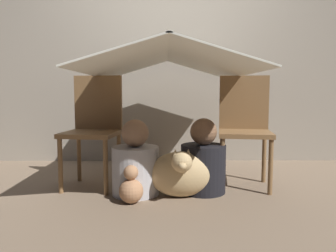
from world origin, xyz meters
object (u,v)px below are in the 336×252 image
object	(u,v)px
chair_left	(94,125)
chair_right	(244,125)
person_second	(203,162)
person_front	(135,165)
dog	(181,173)

from	to	relation	value
chair_left	chair_right	bearing A→B (deg)	7.98
chair_left	person_second	xyz separation A→B (m)	(0.89, -0.21, -0.27)
person_front	person_second	bearing A→B (deg)	5.77
person_second	chair_left	bearing A→B (deg)	166.93
person_second	dog	world-z (taller)	person_second
person_second	dog	bearing A→B (deg)	-144.26
chair_left	person_front	size ratio (longest dim) A/B	1.60
chair_left	chair_right	xyz separation A→B (m)	(1.26, -0.00, 0.00)
chair_left	person_front	xyz separation A→B (m)	(0.37, -0.26, -0.28)
person_second	chair_right	bearing A→B (deg)	29.40
chair_left	dog	size ratio (longest dim) A/B	1.94
person_second	dog	distance (m)	0.23
chair_left	dog	xyz separation A→B (m)	(0.71, -0.34, -0.33)
person_front	person_second	world-z (taller)	person_second
person_front	dog	distance (m)	0.35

